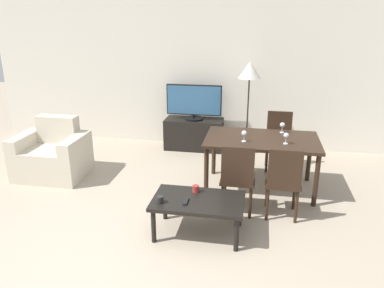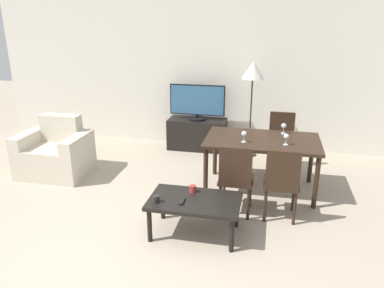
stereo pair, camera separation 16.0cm
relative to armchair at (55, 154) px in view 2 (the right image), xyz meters
name	(u,v)px [view 2 (the right image)]	position (x,y,z in m)	size (l,w,h in m)	color
ground_plane	(97,271)	(1.58, -1.97, -0.31)	(18.00, 18.00, 0.00)	tan
wall_back	(188,69)	(1.58, 1.83, 1.04)	(7.05, 0.06, 2.70)	silver
armchair	(55,154)	(0.00, 0.00, 0.00)	(0.96, 0.73, 0.85)	beige
tv_stand	(197,134)	(1.82, 1.53, -0.04)	(1.00, 0.45, 0.53)	black
tv	(197,102)	(1.82, 1.53, 0.52)	(0.95, 0.32, 0.60)	black
coffee_table	(195,204)	(2.34, -1.15, 0.05)	(0.97, 0.59, 0.41)	black
dining_table	(262,145)	(2.98, 0.11, 0.33)	(1.47, 0.89, 0.72)	black
dining_chair_near	(236,177)	(2.72, -0.64, 0.18)	(0.40, 0.40, 0.88)	black
dining_chair_far	(281,139)	(3.23, 0.86, 0.18)	(0.40, 0.40, 0.88)	black
dining_chair_near_right	(282,181)	(3.23, -0.64, 0.18)	(0.40, 0.40, 0.88)	black
floor_lamp	(253,75)	(2.74, 1.40, 1.05)	(0.36, 0.36, 1.56)	black
remote_primary	(182,201)	(2.23, -1.23, 0.11)	(0.04, 0.15, 0.02)	black
cup_white_near	(193,189)	(2.29, -0.98, 0.14)	(0.07, 0.07, 0.08)	maroon
cup_colored_far	(156,199)	(1.96, -1.29, 0.14)	(0.07, 0.07, 0.07)	black
wine_glass_left	(286,137)	(3.27, -0.06, 0.51)	(0.07, 0.07, 0.15)	silver
wine_glass_center	(244,134)	(2.75, -0.07, 0.51)	(0.07, 0.07, 0.15)	silver
wine_glass_right	(284,126)	(3.24, 0.40, 0.51)	(0.07, 0.07, 0.15)	silver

